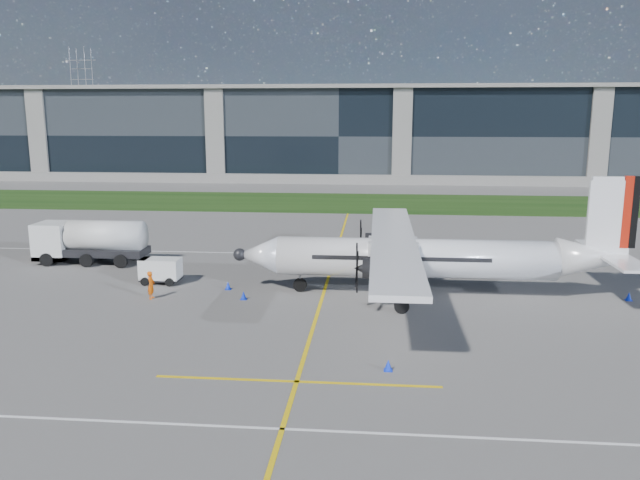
% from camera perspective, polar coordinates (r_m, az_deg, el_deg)
% --- Properties ---
extents(ground, '(400.00, 400.00, 0.00)m').
position_cam_1_polar(ground, '(71.15, 0.18, 2.57)').
color(ground, '#5F5D5A').
rests_on(ground, ground).
extents(grass_strip, '(400.00, 18.00, 0.04)m').
position_cam_1_polar(grass_strip, '(79.04, 0.69, 3.47)').
color(grass_strip, '#15350E').
rests_on(grass_strip, ground).
extents(terminal_building, '(120.00, 20.00, 15.00)m').
position_cam_1_polar(terminal_building, '(110.27, 2.04, 9.61)').
color(terminal_building, black).
rests_on(terminal_building, ground).
extents(tree_line, '(400.00, 6.00, 6.00)m').
position_cam_1_polar(tree_line, '(170.34, 3.18, 8.71)').
color(tree_line, black).
rests_on(tree_line, ground).
extents(pylon_west, '(9.00, 4.60, 30.00)m').
position_cam_1_polar(pylon_west, '(199.64, -20.81, 11.84)').
color(pylon_west, gray).
rests_on(pylon_west, ground).
extents(yellow_taxiway_centerline, '(0.20, 70.00, 0.01)m').
position_cam_1_polar(yellow_taxiway_centerline, '(41.62, 0.67, -3.79)').
color(yellow_taxiway_centerline, yellow).
rests_on(yellow_taxiway_centerline, ground).
extents(turboprop_aircraft, '(23.88, 24.77, 7.43)m').
position_cam_1_polar(turboprop_aircraft, '(38.29, 10.04, 0.40)').
color(turboprop_aircraft, white).
rests_on(turboprop_aircraft, ground).
extents(fuel_tanker_truck, '(8.62, 2.80, 3.23)m').
position_cam_1_polar(fuel_tanker_truck, '(49.64, -20.83, -0.14)').
color(fuel_tanker_truck, silver).
rests_on(fuel_tanker_truck, ground).
extents(baggage_tug, '(2.73, 1.64, 1.64)m').
position_cam_1_polar(baggage_tug, '(42.33, -14.36, -2.75)').
color(baggage_tug, silver).
rests_on(baggage_tug, ground).
extents(ground_crew_person, '(0.59, 0.80, 1.93)m').
position_cam_1_polar(ground_crew_person, '(38.89, -15.20, -3.82)').
color(ground_crew_person, '#F25907').
rests_on(ground_crew_person, ground).
extents(safety_cone_tail, '(0.36, 0.36, 0.50)m').
position_cam_1_polar(safety_cone_tail, '(41.67, 26.40, -4.64)').
color(safety_cone_tail, '#0C2BD8').
rests_on(safety_cone_tail, ground).
extents(safety_cone_portwing, '(0.36, 0.36, 0.50)m').
position_cam_1_polar(safety_cone_portwing, '(27.69, 6.25, -11.30)').
color(safety_cone_portwing, '#0C2BD8').
rests_on(safety_cone_portwing, ground).
extents(safety_cone_fwd, '(0.36, 0.36, 0.50)m').
position_cam_1_polar(safety_cone_fwd, '(40.09, -8.40, -4.14)').
color(safety_cone_fwd, '#0C2BD8').
rests_on(safety_cone_fwd, ground).
extents(safety_cone_stbdwing, '(0.36, 0.36, 0.50)m').
position_cam_1_polar(safety_cone_stbdwing, '(50.92, 6.49, -0.76)').
color(safety_cone_stbdwing, '#0C2BD8').
rests_on(safety_cone_stbdwing, ground).
extents(safety_cone_nose_port, '(0.36, 0.36, 0.50)m').
position_cam_1_polar(safety_cone_nose_port, '(37.84, -7.00, -5.05)').
color(safety_cone_nose_port, '#0C2BD8').
rests_on(safety_cone_nose_port, ground).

